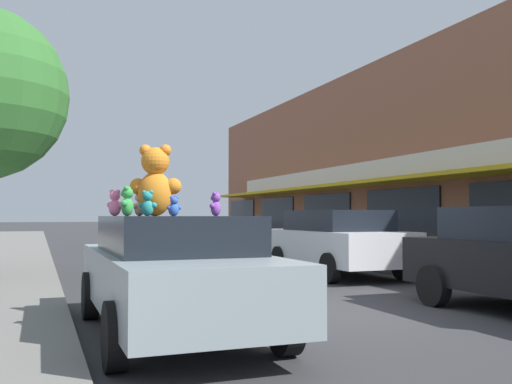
{
  "coord_description": "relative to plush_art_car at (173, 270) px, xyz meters",
  "views": [
    {
      "loc": [
        -4.31,
        -7.75,
        1.47
      ],
      "look_at": [
        -0.57,
        2.02,
        1.9
      ],
      "focal_mm": 40.0,
      "sensor_mm": 36.0,
      "label": 1
    }
  ],
  "objects": [
    {
      "name": "teddy_bear_green",
      "position": [
        -0.61,
        -0.29,
        0.84
      ],
      "size": [
        0.2,
        0.26,
        0.35
      ],
      "rotation": [
        0.0,
        0.0,
        4.29
      ],
      "color": "green",
      "rests_on": "plush_art_car"
    },
    {
      "name": "teddy_bear_red",
      "position": [
        0.16,
        0.72,
        0.81
      ],
      "size": [
        0.19,
        0.19,
        0.28
      ],
      "rotation": [
        0.0,
        0.0,
        2.41
      ],
      "color": "red",
      "rests_on": "plush_art_car"
    },
    {
      "name": "ground_plane",
      "position": [
        2.74,
        0.76,
        -0.79
      ],
      "size": [
        260.0,
        260.0,
        0.0
      ],
      "primitive_type": "plane",
      "color": "#333335"
    },
    {
      "name": "teddy_bear_teal",
      "position": [
        -0.29,
        0.16,
        0.83
      ],
      "size": [
        0.24,
        0.19,
        0.33
      ],
      "rotation": [
        0.0,
        0.0,
        2.65
      ],
      "color": "teal",
      "rests_on": "plush_art_car"
    },
    {
      "name": "teddy_bear_purple",
      "position": [
        0.57,
        0.07,
        0.82
      ],
      "size": [
        0.21,
        0.21,
        0.31
      ],
      "rotation": [
        0.0,
        0.0,
        3.95
      ],
      "color": "purple",
      "rests_on": "plush_art_car"
    },
    {
      "name": "plush_art_car",
      "position": [
        0.0,
        0.0,
        0.0
      ],
      "size": [
        1.96,
        4.72,
        1.46
      ],
      "rotation": [
        0.0,
        0.0,
        -0.0
      ],
      "color": "#8C999E",
      "rests_on": "ground_plane"
    },
    {
      "name": "teddy_bear_giant",
      "position": [
        -0.14,
        0.45,
        1.13
      ],
      "size": [
        0.71,
        0.52,
        0.94
      ],
      "rotation": [
        0.0,
        0.0,
        2.75
      ],
      "color": "orange",
      "rests_on": "plush_art_car"
    },
    {
      "name": "teddy_bear_pink",
      "position": [
        -0.62,
        0.79,
        0.84
      ],
      "size": [
        0.24,
        0.23,
        0.35
      ],
      "rotation": [
        0.0,
        0.0,
        2.41
      ],
      "color": "pink",
      "rests_on": "plush_art_car"
    },
    {
      "name": "parked_car_far_center",
      "position": [
        5.27,
        5.37,
        0.07
      ],
      "size": [
        2.07,
        4.45,
        1.6
      ],
      "color": "silver",
      "rests_on": "ground_plane"
    },
    {
      "name": "teddy_bear_cream",
      "position": [
        -0.29,
        0.8,
        0.83
      ],
      "size": [
        0.23,
        0.22,
        0.33
      ],
      "rotation": [
        0.0,
        0.0,
        3.88
      ],
      "color": "beige",
      "rests_on": "plush_art_car"
    },
    {
      "name": "teddy_bear_blue",
      "position": [
        -0.14,
        -0.66,
        0.78
      ],
      "size": [
        0.17,
        0.11,
        0.23
      ],
      "rotation": [
        0.0,
        0.0,
        3.07
      ],
      "color": "blue",
      "rests_on": "plush_art_car"
    }
  ]
}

